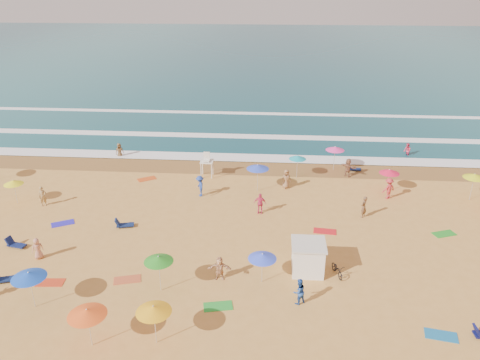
{
  "coord_description": "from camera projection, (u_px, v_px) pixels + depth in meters",
  "views": [
    {
      "loc": [
        0.83,
        -30.95,
        17.96
      ],
      "look_at": [
        -1.85,
        6.0,
        1.5
      ],
      "focal_mm": 35.0,
      "sensor_mm": 36.0,
      "label": 1
    }
  ],
  "objects": [
    {
      "name": "lifeguard_stand",
      "position": [
        207.0,
        166.0,
        44.63
      ],
      "size": [
        1.2,
        1.2,
        2.1
      ],
      "primitive_type": null,
      "color": "white",
      "rests_on": "ground"
    },
    {
      "name": "ground",
      "position": [
        259.0,
        231.0,
        35.56
      ],
      "size": [
        220.0,
        220.0,
        0.0
      ],
      "primitive_type": "plane",
      "color": "gold",
      "rests_on": "ground"
    },
    {
      "name": "loungers",
      "position": [
        346.0,
        250.0,
        32.82
      ],
      "size": [
        46.12,
        23.64,
        0.34
      ],
      "color": "#101C52",
      "rests_on": "ground"
    },
    {
      "name": "beach_umbrellas",
      "position": [
        313.0,
        204.0,
        34.98
      ],
      "size": [
        55.22,
        27.01,
        0.78
      ],
      "color": "#219029",
      "rests_on": "ground"
    },
    {
      "name": "wet_sand",
      "position": [
        263.0,
        168.0,
        46.95
      ],
      "size": [
        220.0,
        220.0,
        0.0
      ],
      "primitive_type": "plane",
      "color": "olive",
      "rests_on": "ground"
    },
    {
      "name": "beachgoers",
      "position": [
        267.0,
        199.0,
        38.63
      ],
      "size": [
        34.35,
        27.33,
        2.14
      ],
      "color": "brown",
      "rests_on": "ground"
    },
    {
      "name": "ocean",
      "position": [
        271.0,
        54.0,
        112.12
      ],
      "size": [
        220.0,
        140.0,
        0.18
      ],
      "primitive_type": "cube",
      "color": "#0C4756",
      "rests_on": "ground"
    },
    {
      "name": "surf_foam",
      "position": [
        265.0,
        139.0,
        54.95
      ],
      "size": [
        200.0,
        18.7,
        0.05
      ],
      "color": "white",
      "rests_on": "ground"
    },
    {
      "name": "bicycle",
      "position": [
        337.0,
        269.0,
        30.18
      ],
      "size": [
        1.01,
        1.73,
        0.86
      ],
      "primitive_type": "imported",
      "rotation": [
        0.0,
        0.0,
        0.28
      ],
      "color": "black",
      "rests_on": "ground"
    },
    {
      "name": "cabana_roof",
      "position": [
        309.0,
        244.0,
        29.91
      ],
      "size": [
        2.2,
        2.2,
        0.12
      ],
      "primitive_type": "cube",
      "color": "silver",
      "rests_on": "cabana"
    },
    {
      "name": "cabana",
      "position": [
        308.0,
        258.0,
        30.34
      ],
      "size": [
        2.0,
        2.0,
        2.0
      ],
      "primitive_type": "cube",
      "color": "white",
      "rests_on": "ground"
    },
    {
      "name": "towels",
      "position": [
        286.0,
        246.0,
        33.5
      ],
      "size": [
        42.69,
        22.7,
        0.03
      ],
      "color": "red",
      "rests_on": "ground"
    }
  ]
}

